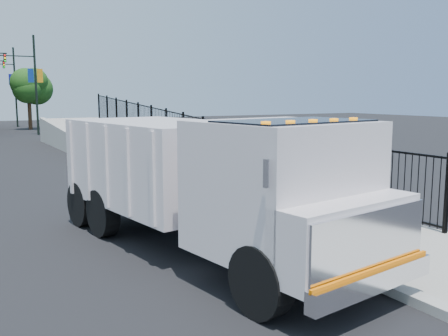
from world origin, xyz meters
TOP-DOWN VIEW (x-y plane):
  - ground at (0.00, 0.00)m, footprint 120.00×120.00m
  - sidewalk at (1.93, -2.00)m, footprint 3.55×12.00m
  - curb at (0.00, -2.00)m, footprint 0.30×12.00m
  - ramp at (2.12, 16.00)m, footprint 3.95×24.06m
  - iron_fence at (3.55, 12.00)m, footprint 0.10×28.00m
  - truck at (-1.66, -0.31)m, footprint 3.84×8.67m
  - worker at (0.73, -1.47)m, footprint 0.73×0.85m
  - light_pole_1 at (0.40, 33.98)m, footprint 3.78×0.22m
  - light_pole_3 at (0.36, 46.01)m, footprint 3.78×0.22m
  - tree_1 at (1.21, 41.33)m, footprint 2.79×2.79m

SIDE VIEW (x-z plane):
  - ground at x=0.00m, z-range 0.00..0.00m
  - ramp at x=2.12m, z-range -1.60..1.60m
  - sidewalk at x=1.93m, z-range 0.00..0.12m
  - curb at x=0.00m, z-range 0.00..0.16m
  - iron_fence at x=3.55m, z-range 0.00..1.80m
  - worker at x=0.73m, z-range 0.12..2.10m
  - truck at x=-1.66m, z-range 0.18..3.05m
  - tree_1 at x=1.21m, z-range 1.26..6.65m
  - light_pole_1 at x=0.40m, z-range 0.36..8.36m
  - light_pole_3 at x=0.36m, z-range 0.36..8.36m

